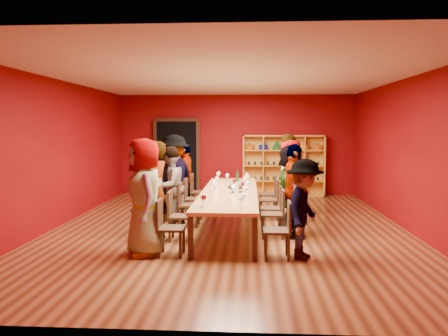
{
  "coord_description": "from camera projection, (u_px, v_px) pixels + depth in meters",
  "views": [
    {
      "loc": [
        0.41,
        -8.66,
        2.03
      ],
      "look_at": [
        -0.15,
        0.71,
        1.15
      ],
      "focal_mm": 35.0,
      "sensor_mm": 36.0,
      "label": 1
    }
  ],
  "objects": [
    {
      "name": "person_left_2",
      "position": [
        169.0,
        186.0,
        8.96
      ],
      "size": [
        0.72,
        0.91,
        1.64
      ],
      "primitive_type": "imported",
      "rotation": [
        0.0,
        0.0,
        -1.98
      ],
      "color": "#141B38",
      "rests_on": "ground"
    },
    {
      "name": "wine_glass_3",
      "position": [
        217.0,
        179.0,
        9.63
      ],
      "size": [
        0.08,
        0.08,
        0.2
      ],
      "color": "white",
      "rests_on": "tasting_table"
    },
    {
      "name": "wine_glass_20",
      "position": [
        227.0,
        176.0,
        10.13
      ],
      "size": [
        0.08,
        0.08,
        0.21
      ],
      "color": "white",
      "rests_on": "tasting_table"
    },
    {
      "name": "chair_person_left_0",
      "position": [
        166.0,
        224.0,
        6.91
      ],
      "size": [
        0.42,
        0.42,
        0.89
      ],
      "color": "black",
      "rests_on": "ground"
    },
    {
      "name": "chair_person_left_1",
      "position": [
        176.0,
        213.0,
        7.82
      ],
      "size": [
        0.42,
        0.42,
        0.89
      ],
      "color": "black",
      "rests_on": "ground"
    },
    {
      "name": "carafe_a",
      "position": [
        216.0,
        185.0,
        8.91
      ],
      "size": [
        0.11,
        0.11,
        0.23
      ],
      "color": "white",
      "rests_on": "tasting_table"
    },
    {
      "name": "chair_person_right_0",
      "position": [
        282.0,
        227.0,
        6.73
      ],
      "size": [
        0.42,
        0.42,
        0.89
      ],
      "color": "black",
      "rests_on": "ground"
    },
    {
      "name": "wine_glass_5",
      "position": [
        235.0,
        182.0,
        8.99
      ],
      "size": [
        0.09,
        0.09,
        0.22
      ],
      "color": "white",
      "rests_on": "tasting_table"
    },
    {
      "name": "chair_person_right_2",
      "position": [
        275.0,
        205.0,
        8.59
      ],
      "size": [
        0.42,
        0.42,
        0.89
      ],
      "color": "black",
      "rests_on": "ground"
    },
    {
      "name": "wine_glass_7",
      "position": [
        215.0,
        179.0,
        9.77
      ],
      "size": [
        0.07,
        0.07,
        0.18
      ],
      "color": "white",
      "rests_on": "tasting_table"
    },
    {
      "name": "doorway",
      "position": [
        177.0,
        157.0,
        13.23
      ],
      "size": [
        1.4,
        0.17,
        2.3
      ],
      "color": "black",
      "rests_on": "ground"
    },
    {
      "name": "wine_glass_4",
      "position": [
        202.0,
        197.0,
        7.09
      ],
      "size": [
        0.08,
        0.08,
        0.19
      ],
      "color": "white",
      "rests_on": "tasting_table"
    },
    {
      "name": "wine_glass_17",
      "position": [
        204.0,
        198.0,
        6.93
      ],
      "size": [
        0.09,
        0.09,
        0.21
      ],
      "color": "white",
      "rests_on": "tasting_table"
    },
    {
      "name": "chair_person_right_1",
      "position": [
        277.0,
        211.0,
        8.01
      ],
      "size": [
        0.42,
        0.42,
        0.89
      ],
      "color": "black",
      "rests_on": "ground"
    },
    {
      "name": "person_left_3",
      "position": [
        174.0,
        177.0,
        9.71
      ],
      "size": [
        0.92,
        1.3,
        1.87
      ],
      "primitive_type": "imported",
      "rotation": [
        0.0,
        0.0,
        -1.97
      ],
      "color": "#141C39",
      "rests_on": "ground"
    },
    {
      "name": "wine_glass_1",
      "position": [
        248.0,
        177.0,
        9.74
      ],
      "size": [
        0.09,
        0.09,
        0.22
      ],
      "color": "white",
      "rests_on": "tasting_table"
    },
    {
      "name": "person_right_1",
      "position": [
        294.0,
        191.0,
        7.96
      ],
      "size": [
        0.47,
        1.02,
        1.73
      ],
      "primitive_type": "imported",
      "rotation": [
        0.0,
        0.0,
        1.57
      ],
      "color": "#4D4D52",
      "rests_on": "ground"
    },
    {
      "name": "wine_bottle",
      "position": [
        237.0,
        177.0,
        10.33
      ],
      "size": [
        0.09,
        0.09,
        0.28
      ],
      "color": "#143716",
      "rests_on": "tasting_table"
    },
    {
      "name": "person_right_2",
      "position": [
        291.0,
        188.0,
        8.54
      ],
      "size": [
        0.56,
        1.59,
        1.69
      ],
      "primitive_type": "imported",
      "rotation": [
        0.0,
        0.0,
        1.5
      ],
      "color": "#557DB0",
      "rests_on": "ground"
    },
    {
      "name": "wine_glass_11",
      "position": [
        245.0,
        190.0,
        7.81
      ],
      "size": [
        0.09,
        0.09,
        0.21
      ],
      "color": "white",
      "rests_on": "tasting_table"
    },
    {
      "name": "chair_person_left_2",
      "position": [
        186.0,
        202.0,
        8.97
      ],
      "size": [
        0.42,
        0.42,
        0.89
      ],
      "color": "black",
      "rests_on": "ground"
    },
    {
      "name": "person_right_4",
      "position": [
        290.0,
        173.0,
        10.33
      ],
      "size": [
        0.68,
        0.8,
        1.87
      ],
      "primitive_type": "imported",
      "rotation": [
        0.0,
        0.0,
        1.87
      ],
      "color": "#5675B2",
      "rests_on": "ground"
    },
    {
      "name": "wine_glass_23",
      "position": [
        219.0,
        174.0,
        10.61
      ],
      "size": [
        0.09,
        0.09,
        0.21
      ],
      "color": "white",
      "rests_on": "tasting_table"
    },
    {
      "name": "carafe_b",
      "position": [
        236.0,
        189.0,
        8.24
      ],
      "size": [
        0.12,
        0.12,
        0.24
      ],
      "color": "white",
      "rests_on": "tasting_table"
    },
    {
      "name": "wine_glass_21",
      "position": [
        218.0,
        175.0,
        10.47
      ],
      "size": [
        0.08,
        0.08,
        0.2
      ],
      "color": "white",
      "rests_on": "tasting_table"
    },
    {
      "name": "wine_glass_13",
      "position": [
        243.0,
        184.0,
        8.77
      ],
      "size": [
        0.08,
        0.08,
        0.19
      ],
      "color": "white",
      "rests_on": "tasting_table"
    },
    {
      "name": "shelving_unit",
      "position": [
        283.0,
        163.0,
        12.94
      ],
      "size": [
        2.4,
        0.4,
        1.8
      ],
      "color": "gold",
      "rests_on": "ground"
    },
    {
      "name": "person_left_4",
      "position": [
        186.0,
        177.0,
        10.77
      ],
      "size": [
        0.44,
        0.96,
        1.62
      ],
      "primitive_type": "imported",
      "rotation": [
        0.0,
        0.0,
        -1.58
      ],
      "color": "#45454A",
      "rests_on": "ground"
    },
    {
      "name": "wine_glass_0",
      "position": [
        213.0,
        184.0,
        8.66
      ],
      "size": [
        0.08,
        0.08,
        0.21
      ],
      "color": "white",
      "rests_on": "tasting_table"
    },
    {
      "name": "wine_glass_15",
      "position": [
        246.0,
        175.0,
        10.46
      ],
      "size": [
        0.08,
        0.08,
        0.19
      ],
      "color": "white",
      "rests_on": "tasting_table"
    },
    {
      "name": "room_shell",
      "position": [
        229.0,
        154.0,
        8.68
      ],
      "size": [
        7.1,
        9.1,
        3.04
      ],
      "color": "#5B2E18",
      "rests_on": "ground"
    },
    {
      "name": "wine_glass_18",
      "position": [
        223.0,
        187.0,
        8.37
      ],
      "size": [
        0.07,
        0.07,
        0.18
      ],
      "color": "white",
      "rests_on": "tasting_table"
    },
    {
      "name": "wine_glass_19",
      "position": [
        212.0,
        191.0,
        7.75
      ],
      "size": [
        0.08,
        0.08,
        0.2
      ],
      "color": "white",
      "rests_on": "tasting_table"
    },
    {
      "name": "tasting_table",
      "position": [
        229.0,
        194.0,
        8.75
      ],
      "size": [
        1.1,
        4.5,
        0.75
      ],
      "color": "tan",
      "rests_on": "ground"
    },
    {
      "name": "chair_person_left_3",
      "position": [
        191.0,
        196.0,
        9.73
      ],
      "size": [
        0.42,
        0.42,
        0.89
      ],
      "color": "black",
      "rests_on": "ground"
    },
    {
      "name": "wine_glass_10",
      "position": [
        243.0,
        196.0,
        7.1
      ],
      "size": [
        0.09,
        0.09,
        0.22
      ],
      "color": "white",
      "rests_on": "tasting_table"
    },
    {
      "name": "person_right_0",
      "position": [
        304.0,
        209.0,
        6.68
      ],
      "size": [
        0.74,
        1.08,
        1.55
      ],
      "primitive_type": "imported",
      "rotation": [
        0.0,
        0.0,
        1.22
      ],
      "color": "#CB8888",
      "rests_on": "ground"
    },
    {
      "name": "wine_glass_22",
      "position": [
        240.0,
        199.0,
        6.89
      ],
      "size": [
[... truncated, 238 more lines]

